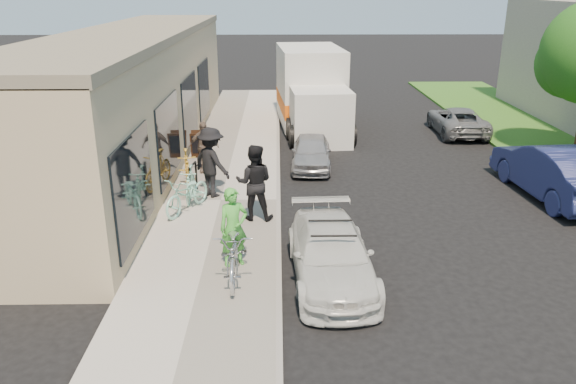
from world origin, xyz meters
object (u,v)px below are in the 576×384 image
object	(u,v)px
far_car_gray	(457,120)
bike_rack	(193,175)
tandem_bike	(235,251)
cruiser_bike_b	(188,194)
man_standing	(254,182)
cruiser_bike_a	(190,184)
sandwich_board	(199,144)
sedan_white	(331,254)
moving_truck	(311,93)
bystander_a	(211,162)
cruiser_bike_c	(187,169)
sedan_silver	(311,152)
woman_rider	(234,227)
bystander_b	(204,147)
far_car_blue	(554,171)

from	to	relation	value
far_car_gray	bike_rack	bearing A→B (deg)	38.31
tandem_bike	cruiser_bike_b	size ratio (longest dim) A/B	1.15
man_standing	cruiser_bike_a	distance (m)	2.26
cruiser_bike_a	tandem_bike	bearing A→B (deg)	-71.21
sandwich_board	sedan_white	distance (m)	8.95
moving_truck	bystander_a	xyz separation A→B (m)	(-3.19, -8.51, -0.32)
bystander_a	sandwich_board	bearing A→B (deg)	-35.22
far_car_gray	cruiser_bike_c	xyz separation A→B (m)	(-9.75, -6.60, 0.14)
tandem_bike	sedan_white	bearing A→B (deg)	2.17
sedan_silver	woman_rider	size ratio (longest dim) A/B	1.86
bike_rack	bystander_a	bearing A→B (deg)	-21.36
woman_rider	bystander_b	size ratio (longest dim) A/B	1.05
far_car_gray	cruiser_bike_b	xyz separation A→B (m)	(-9.45, -8.46, 0.09)
cruiser_bike_a	cruiser_bike_c	size ratio (longest dim) A/B	0.86
sandwich_board	tandem_bike	size ratio (longest dim) A/B	0.42
far_car_blue	bystander_a	distance (m)	9.47
far_car_gray	cruiser_bike_a	bearing A→B (deg)	40.30
far_car_blue	cruiser_bike_a	size ratio (longest dim) A/B	3.06
man_standing	cruiser_bike_a	xyz separation A→B (m)	(-1.77, 1.32, -0.49)
tandem_bike	moving_truck	bearing A→B (deg)	78.55
cruiser_bike_a	woman_rider	bearing A→B (deg)	-69.45
cruiser_bike_a	bystander_b	bearing A→B (deg)	87.90
sedan_silver	cruiser_bike_c	xyz separation A→B (m)	(-3.67, -2.23, 0.15)
bike_rack	cruiser_bike_c	xyz separation A→B (m)	(-0.25, 0.53, 0.01)
sedan_silver	cruiser_bike_a	xyz separation A→B (m)	(-3.43, -3.29, 0.08)
tandem_bike	bystander_b	size ratio (longest dim) A/B	1.32
bike_rack	cruiser_bike_c	bearing A→B (deg)	115.06
sedan_white	woman_rider	distance (m)	2.04
woman_rider	bystander_b	xyz separation A→B (m)	(-1.37, 6.20, -0.04)
sedan_white	cruiser_bike_a	bearing A→B (deg)	126.68
bystander_b	moving_truck	bearing A→B (deg)	47.79
far_car_blue	far_car_gray	size ratio (longest dim) A/B	1.19
man_standing	cruiser_bike_b	distance (m)	1.86
far_car_blue	tandem_bike	size ratio (longest dim) A/B	2.20
bike_rack	woman_rider	size ratio (longest dim) A/B	0.51
far_car_gray	cruiser_bike_a	size ratio (longest dim) A/B	2.56
bike_rack	woman_rider	xyz separation A→B (m)	(1.44, -4.28, 0.32)
man_standing	cruiser_bike_a	size ratio (longest dim) A/B	1.25
tandem_bike	woman_rider	bearing A→B (deg)	93.88
far_car_blue	bystander_b	world-z (taller)	bystander_b
bystander_a	tandem_bike	bearing A→B (deg)	143.43
sandwich_board	cruiser_bike_c	distance (m)	2.95
bike_rack	sandwich_board	world-z (taller)	sandwich_board
sedan_white	bystander_b	size ratio (longest dim) A/B	2.46
woman_rider	cruiser_bike_c	bearing A→B (deg)	85.78
sandwich_board	cruiser_bike_c	world-z (taller)	cruiser_bike_c
moving_truck	cruiser_bike_b	size ratio (longest dim) A/B	3.71
cruiser_bike_a	cruiser_bike_c	distance (m)	1.09
sedan_white	cruiser_bike_c	size ratio (longest dim) A/B	2.23
sandwich_board	cruiser_bike_b	bearing A→B (deg)	-88.29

